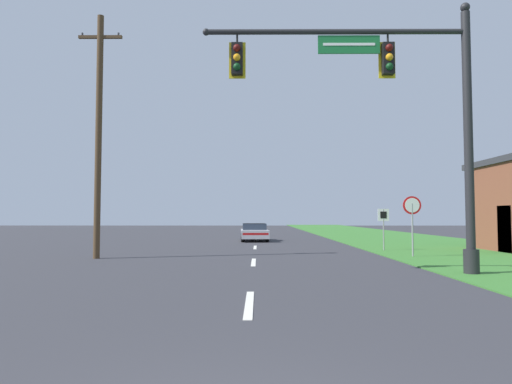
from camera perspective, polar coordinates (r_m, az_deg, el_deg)
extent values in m
cube|color=#38752D|center=(34.58, 17.75, -5.69)|extent=(10.00, 110.00, 0.04)
cube|color=silver|center=(9.12, -0.85, -13.81)|extent=(0.16, 2.80, 0.01)
cube|color=silver|center=(17.04, -0.31, -8.77)|extent=(0.16, 2.80, 0.01)
cube|color=silver|center=(25.02, -0.11, -6.94)|extent=(0.16, 2.80, 0.01)
cube|color=silver|center=(33.00, -0.01, -5.99)|extent=(0.16, 2.80, 0.01)
cube|color=silver|center=(40.99, 0.05, -5.41)|extent=(0.16, 2.80, 0.01)
cube|color=black|center=(23.96, 28.71, -4.12)|extent=(0.10, 1.20, 2.20)
cylinder|color=#232326|center=(14.85, 25.33, -7.85)|extent=(0.44, 0.44, 0.70)
cylinder|color=#232326|center=(14.95, 25.02, 5.83)|extent=(0.26, 0.26, 7.80)
sphere|color=#232326|center=(16.06, 24.67, 20.23)|extent=(0.28, 0.28, 0.28)
cylinder|color=#232326|center=(14.69, 9.93, 19.12)|extent=(7.79, 0.16, 0.16)
sphere|color=#232326|center=(14.59, -6.26, 19.26)|extent=(0.21, 0.21, 0.21)
cube|color=#196B33|center=(14.62, 11.53, 17.60)|extent=(1.85, 0.06, 0.55)
cube|color=white|center=(14.59, 11.56, 17.65)|extent=(1.55, 0.01, 0.08)
cylinder|color=black|center=(14.46, -2.37, 18.71)|extent=(0.06, 0.06, 0.35)
cube|color=yellow|center=(14.36, -2.35, 16.10)|extent=(0.50, 0.03, 1.11)
cube|color=black|center=(14.23, -2.38, 16.28)|extent=(0.34, 0.24, 0.95)
sphere|color=#4C0F0C|center=(14.20, -2.40, 17.55)|extent=(0.22, 0.22, 0.22)
sphere|color=orange|center=(14.10, -2.41, 16.47)|extent=(0.22, 0.22, 0.22)
sphere|color=#0F3D19|center=(14.01, -2.41, 15.37)|extent=(0.22, 0.22, 0.22)
cylinder|color=black|center=(14.96, 16.14, 18.07)|extent=(0.06, 0.06, 0.35)
cube|color=yellow|center=(14.86, 16.03, 15.55)|extent=(0.50, 0.03, 1.11)
cube|color=black|center=(14.74, 16.18, 15.71)|extent=(0.34, 0.24, 0.95)
sphere|color=#4C0F0C|center=(14.70, 16.32, 16.93)|extent=(0.22, 0.22, 0.22)
sphere|color=orange|center=(14.61, 16.34, 15.88)|extent=(0.22, 0.22, 0.22)
sphere|color=#0F3D19|center=(14.52, 16.36, 14.82)|extent=(0.22, 0.22, 0.22)
cylinder|color=black|center=(33.17, 1.08, -5.43)|extent=(0.22, 0.64, 0.64)
cylinder|color=black|center=(33.11, -1.70, -5.44)|extent=(0.22, 0.64, 0.64)
cylinder|color=black|center=(30.19, 1.42, -5.67)|extent=(0.22, 0.64, 0.64)
cylinder|color=black|center=(30.12, -1.64, -5.68)|extent=(0.22, 0.64, 0.64)
cube|color=#B7B7BC|center=(31.63, -0.21, -5.23)|extent=(2.02, 4.47, 0.55)
cube|color=#283342|center=(31.72, -0.22, -4.34)|extent=(1.68, 1.91, 0.42)
cube|color=#B7B7BC|center=(31.72, -0.22, -4.02)|extent=(1.64, 1.87, 0.06)
cube|color=#B71414|center=(29.47, -0.06, -5.27)|extent=(1.68, 0.14, 0.14)
cylinder|color=gray|center=(20.14, 18.97, -4.49)|extent=(0.07, 0.07, 2.20)
cylinder|color=red|center=(20.14, 18.92, -1.58)|extent=(0.76, 0.04, 0.76)
cylinder|color=white|center=(20.11, 18.94, -1.58)|extent=(0.61, 0.01, 0.61)
cylinder|color=gray|center=(23.39, 15.66, -4.56)|extent=(0.06, 0.06, 2.00)
cube|color=white|center=(23.38, 15.63, -2.78)|extent=(0.55, 0.04, 0.60)
cube|color=black|center=(23.36, 15.65, -2.78)|extent=(0.31, 0.01, 0.34)
cylinder|color=#4C3823|center=(19.86, -19.08, 6.70)|extent=(0.26, 0.26, 10.02)
cube|color=#4C3823|center=(20.94, -18.88, 17.85)|extent=(1.80, 0.12, 0.12)
cylinder|color=#333338|center=(21.23, -20.88, 17.94)|extent=(0.08, 0.08, 0.12)
cylinder|color=#333338|center=(20.76, -16.81, 18.36)|extent=(0.08, 0.08, 0.12)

